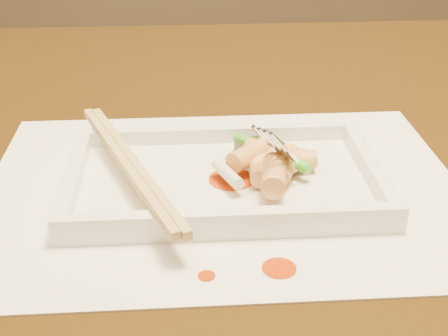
{
  "coord_description": "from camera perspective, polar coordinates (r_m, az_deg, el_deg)",
  "views": [
    {
      "loc": [
        0.01,
        -0.52,
        1.01
      ],
      "look_at": [
        0.04,
        -0.07,
        0.77
      ],
      "focal_mm": 50.0,
      "sensor_mm": 36.0,
      "label": 1
    }
  ],
  "objects": [
    {
      "name": "table",
      "position": [
        0.64,
        -3.73,
        -6.76
      ],
      "size": [
        1.4,
        0.9,
        0.75
      ],
      "color": "black",
      "rests_on": "ground"
    },
    {
      "name": "placemat",
      "position": [
        0.53,
        0.0,
        -1.8
      ],
      "size": [
        0.4,
        0.3,
        0.0
      ],
      "primitive_type": "cube",
      "color": "white",
      "rests_on": "table"
    },
    {
      "name": "sauce_splatter_a",
      "position": [
        0.43,
        5.07,
        -9.1
      ],
      "size": [
        0.02,
        0.02,
        0.0
      ],
      "primitive_type": "cylinder",
      "color": "#B83505",
      "rests_on": "placemat"
    },
    {
      "name": "sauce_splatter_b",
      "position": [
        0.43,
        -1.6,
        -9.82
      ],
      "size": [
        0.01,
        0.01,
        0.0
      ],
      "primitive_type": "cylinder",
      "color": "#B83505",
      "rests_on": "placemat"
    },
    {
      "name": "plate_base",
      "position": [
        0.52,
        0.0,
        -1.35
      ],
      "size": [
        0.26,
        0.16,
        0.01
      ],
      "primitive_type": "cube",
      "color": "white",
      "rests_on": "placemat"
    },
    {
      "name": "plate_rim_far",
      "position": [
        0.58,
        -0.5,
        3.15
      ],
      "size": [
        0.26,
        0.01,
        0.01
      ],
      "primitive_type": "cube",
      "color": "white",
      "rests_on": "plate_base"
    },
    {
      "name": "plate_rim_near",
      "position": [
        0.46,
        0.64,
        -4.71
      ],
      "size": [
        0.26,
        0.01,
        0.01
      ],
      "primitive_type": "cube",
      "color": "white",
      "rests_on": "plate_base"
    },
    {
      "name": "plate_rim_left",
      "position": [
        0.53,
        -13.6,
        -0.72
      ],
      "size": [
        0.01,
        0.14,
        0.01
      ],
      "primitive_type": "cube",
      "color": "white",
      "rests_on": "plate_base"
    },
    {
      "name": "plate_rim_right",
      "position": [
        0.54,
        13.22,
        0.14
      ],
      "size": [
        0.01,
        0.14,
        0.01
      ],
      "primitive_type": "cube",
      "color": "white",
      "rests_on": "plate_base"
    },
    {
      "name": "veg_piece",
      "position": [
        0.56,
        3.31,
        1.82
      ],
      "size": [
        0.05,
        0.04,
        0.01
      ],
      "primitive_type": "cube",
      "rotation": [
        0.0,
        0.0,
        0.35
      ],
      "color": "black",
      "rests_on": "plate_base"
    },
    {
      "name": "scallion_white",
      "position": [
        0.5,
        0.34,
        -0.54
      ],
      "size": [
        0.02,
        0.04,
        0.01
      ],
      "primitive_type": "cylinder",
      "rotation": [
        1.57,
        0.0,
        0.39
      ],
      "color": "#EAEACC",
      "rests_on": "plate_base"
    },
    {
      "name": "scallion_green",
      "position": [
        0.54,
        4.32,
        1.43
      ],
      "size": [
        0.06,
        0.07,
        0.01
      ],
      "primitive_type": "cylinder",
      "rotation": [
        1.57,
        0.0,
        0.69
      ],
      "color": "green",
      "rests_on": "plate_base"
    },
    {
      "name": "chopstick_a",
      "position": [
        0.52,
        -9.13,
        0.44
      ],
      "size": [
        0.09,
        0.22,
        0.01
      ],
      "primitive_type": "cube",
      "rotation": [
        0.0,
        0.0,
        0.37
      ],
      "color": "tan",
      "rests_on": "plate_rim_near"
    },
    {
      "name": "chopstick_b",
      "position": [
        0.51,
        -8.24,
        0.47
      ],
      "size": [
        0.09,
        0.22,
        0.01
      ],
      "primitive_type": "cube",
      "rotation": [
        0.0,
        0.0,
        0.37
      ],
      "color": "tan",
      "rests_on": "plate_rim_near"
    },
    {
      "name": "fork",
      "position": [
        0.52,
        7.7,
        7.47
      ],
      "size": [
        0.09,
        0.1,
        0.14
      ],
      "primitive_type": null,
      "color": "silver",
      "rests_on": "plate_base"
    },
    {
      "name": "sauce_blob_0",
      "position": [
        0.52,
        0.69,
        -1.03
      ],
      "size": [
        0.04,
        0.04,
        0.0
      ],
      "primitive_type": "cylinder",
      "color": "#B83505",
      "rests_on": "plate_base"
    },
    {
      "name": "rice_cake_0",
      "position": [
        0.53,
        5.66,
        0.6
      ],
      "size": [
        0.05,
        0.02,
        0.02
      ],
      "primitive_type": "cylinder",
      "rotation": [
        1.57,
        0.0,
        1.64
      ],
      "color": "#F1C170",
      "rests_on": "plate_base"
    },
    {
      "name": "rice_cake_1",
      "position": [
        0.54,
        4.1,
        1.14
      ],
      "size": [
        0.04,
        0.05,
        0.02
      ],
      "primitive_type": "cylinder",
      "rotation": [
        1.57,
        0.0,
        0.66
      ],
      "color": "#F1C170",
      "rests_on": "plate_base"
    },
    {
      "name": "rice_cake_2",
      "position": [
        0.49,
        4.56,
        -0.65
      ],
      "size": [
        0.03,
        0.05,
        0.02
      ],
      "primitive_type": "cylinder",
      "rotation": [
        1.57,
        0.0,
        2.99
      ],
      "color": "#F1C170",
      "rests_on": "plate_base"
    },
    {
      "name": "rice_cake_3",
      "position": [
        0.52,
        5.52,
        0.26
      ],
      "size": [
        0.04,
        0.05,
        0.02
      ],
      "primitive_type": "cylinder",
      "rotation": [
        1.57,
        0.0,
        2.76
      ],
      "color": "#F1C170",
      "rests_on": "plate_base"
    },
    {
      "name": "rice_cake_4",
      "position": [
        0.52,
        5.95,
        0.27
      ],
      "size": [
        0.04,
        0.04,
        0.02
      ],
      "primitive_type": "cylinder",
      "rotation": [
        1.57,
        0.0,
        2.32
      ],
      "color": "#F1C170",
      "rests_on": "plate_base"
    },
    {
      "name": "rice_cake_5",
      "position": [
        0.53,
        2.38,
        1.25
      ],
      "size": [
        0.04,
        0.04,
        0.02
      ],
      "primitive_type": "cylinder",
      "rotation": [
        1.57,
        0.0,
        2.35
      ],
      "color": "#F1C170",
      "rests_on": "plate_base"
    },
    {
      "name": "rice_cake_6",
      "position": [
        0.52,
        3.2,
        0.07
      ],
      "size": [
        0.02,
        0.04,
        0.02
      ],
      "primitive_type": "cylinder",
      "rotation": [
        1.57,
        0.0,
        3.08
      ],
      "color": "#F1C170",
      "rests_on": "plate_base"
    }
  ]
}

